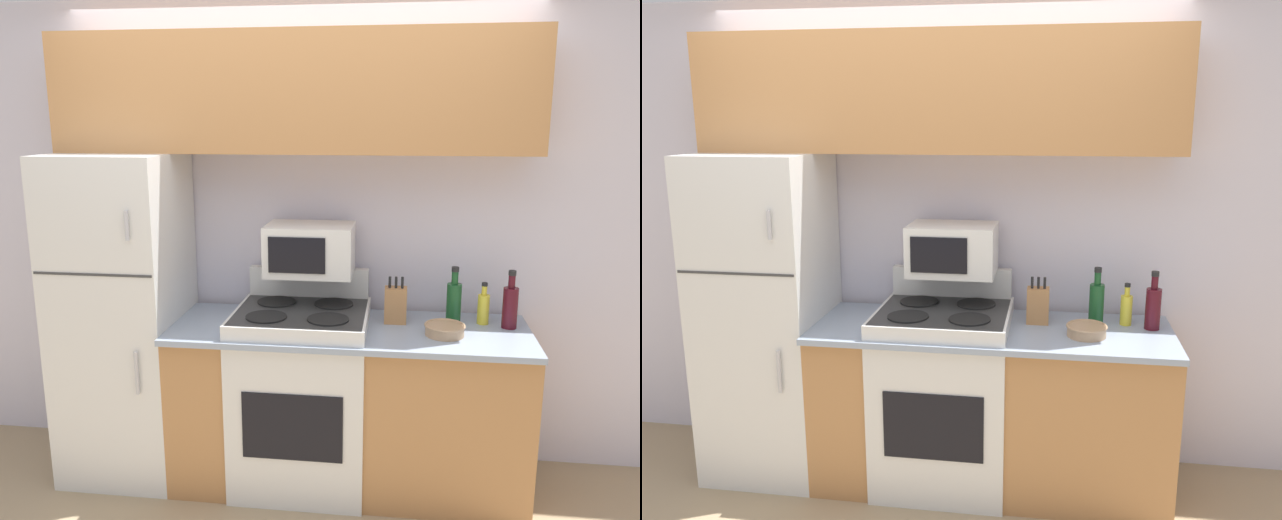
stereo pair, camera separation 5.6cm
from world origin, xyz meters
TOP-DOWN VIEW (x-y plane):
  - ground_plane at (0.00, 0.00)m, footprint 12.00×12.00m
  - wall_back at (0.00, 0.66)m, footprint 8.00×0.05m
  - lower_cabinets at (0.31, 0.30)m, footprint 1.83×0.64m
  - refrigerator at (-0.91, 0.31)m, footprint 0.62×0.65m
  - upper_cabinets at (0.00, 0.46)m, footprint 2.45×0.35m
  - stove at (0.06, 0.29)m, footprint 0.69×0.62m
  - microwave at (0.09, 0.42)m, footprint 0.45×0.32m
  - knife_block at (0.54, 0.39)m, footprint 0.11×0.08m
  - bowl at (0.79, 0.22)m, footprint 0.20×0.20m
  - bottle_cooking_spray at (0.99, 0.43)m, footprint 0.06×0.06m
  - bottle_wine_red at (1.12, 0.37)m, footprint 0.08×0.08m
  - bottle_wine_green at (0.84, 0.42)m, footprint 0.08×0.08m

SIDE VIEW (x-z plane):
  - ground_plane at x=0.00m, z-range 0.00..0.00m
  - lower_cabinets at x=0.31m, z-range 0.00..0.88m
  - stove at x=0.06m, z-range -0.06..1.05m
  - refrigerator at x=-0.91m, z-range 0.00..1.75m
  - bowl at x=0.79m, z-range 0.89..0.94m
  - bottle_cooking_spray at x=0.99m, z-range 0.86..1.08m
  - knife_block at x=0.54m, z-range 0.86..1.10m
  - bottle_wine_red at x=1.12m, z-range 0.85..1.15m
  - bottle_wine_green at x=0.84m, z-range 0.85..1.15m
  - microwave at x=0.09m, z-range 1.12..1.39m
  - wall_back at x=0.00m, z-range 0.00..2.55m
  - upper_cabinets at x=0.00m, z-range 1.75..2.34m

